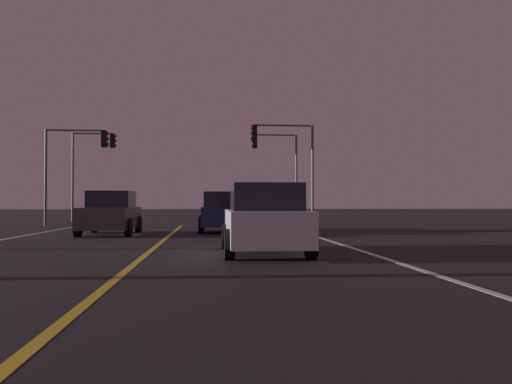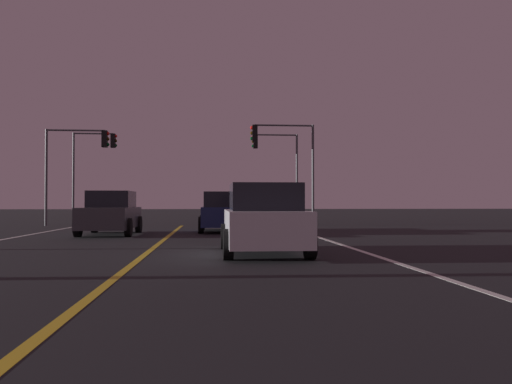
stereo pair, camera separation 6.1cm
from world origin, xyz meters
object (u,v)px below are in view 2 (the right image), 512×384
(traffic_light_near_left, at_px, (77,154))
(traffic_light_far_left, at_px, (94,156))
(traffic_light_near_right, at_px, (283,150))
(car_lead_same_lane, at_px, (264,220))
(traffic_light_far_right, at_px, (276,157))
(car_ahead_far, at_px, (223,212))
(car_oncoming, at_px, (111,213))

(traffic_light_near_left, distance_m, traffic_light_far_left, 5.52)
(traffic_light_far_left, bearing_deg, traffic_light_near_left, -86.30)
(traffic_light_near_right, bearing_deg, car_lead_same_lane, 80.45)
(traffic_light_far_right, bearing_deg, traffic_light_far_left, -0.00)
(traffic_light_near_left, relative_size, traffic_light_far_left, 0.90)
(car_ahead_far, height_order, traffic_light_near_left, traffic_light_near_left)
(car_lead_same_lane, relative_size, car_oncoming, 1.00)
(traffic_light_far_right, bearing_deg, car_ahead_far, 72.24)
(traffic_light_far_right, bearing_deg, traffic_light_near_right, 87.16)
(traffic_light_near_right, bearing_deg, traffic_light_far_right, -92.84)
(car_lead_same_lane, relative_size, traffic_light_far_left, 0.75)
(car_lead_same_lane, xyz_separation_m, traffic_light_far_left, (-8.82, 21.57, 3.40))
(car_ahead_far, bearing_deg, traffic_light_far_right, -17.76)
(car_oncoming, distance_m, car_ahead_far, 4.72)
(car_oncoming, xyz_separation_m, traffic_light_far_right, (8.16, 13.45, 3.44))
(car_lead_same_lane, height_order, car_ahead_far, same)
(car_lead_same_lane, bearing_deg, traffic_light_far_left, 22.25)
(car_ahead_far, bearing_deg, car_lead_same_lane, -175.42)
(car_ahead_far, height_order, traffic_light_far_left, traffic_light_far_left)
(traffic_light_near_right, relative_size, traffic_light_far_left, 0.98)
(car_oncoming, height_order, traffic_light_near_left, traffic_light_near_left)
(traffic_light_far_right, xyz_separation_m, traffic_light_far_left, (-11.80, 0.00, -0.04))
(car_lead_same_lane, xyz_separation_m, traffic_light_near_left, (-8.47, 16.07, 3.06))
(traffic_light_near_left, relative_size, traffic_light_far_right, 0.90)
(traffic_light_far_left, bearing_deg, car_oncoming, -74.87)
(traffic_light_far_left, bearing_deg, car_ahead_far, -55.63)
(car_oncoming, bearing_deg, traffic_light_near_left, -157.59)
(car_oncoming, distance_m, traffic_light_far_left, 14.35)
(car_lead_same_lane, xyz_separation_m, traffic_light_far_right, (2.98, 21.57, 3.44))
(car_lead_same_lane, xyz_separation_m, traffic_light_near_right, (2.70, 16.07, 3.35))
(traffic_light_far_left, bearing_deg, traffic_light_far_right, -0.00)
(car_lead_same_lane, relative_size, traffic_light_far_right, 0.74)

